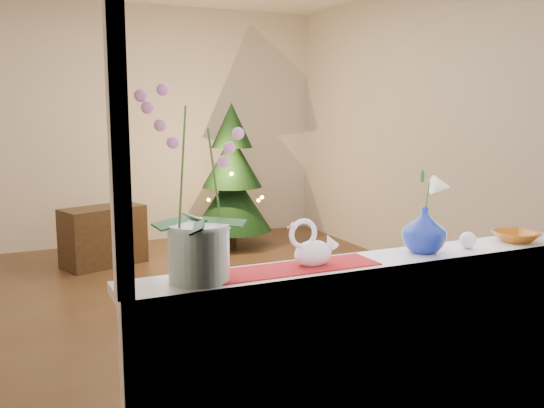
% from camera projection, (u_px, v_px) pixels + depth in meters
% --- Properties ---
extents(ground, '(5.00, 5.00, 0.00)m').
position_uv_depth(ground, '(203.00, 304.00, 4.86)').
color(ground, '#3C2518').
rests_on(ground, ground).
extents(wall_back, '(4.50, 0.10, 2.70)m').
position_uv_depth(wall_back, '(131.00, 126.00, 6.88)').
color(wall_back, beige).
rests_on(wall_back, ground).
extents(wall_front, '(4.50, 0.10, 2.70)m').
position_uv_depth(wall_front, '(396.00, 161.00, 2.40)').
color(wall_front, beige).
rests_on(wall_front, ground).
extents(wall_right, '(0.10, 5.00, 2.70)m').
position_uv_depth(wall_right, '(433.00, 130.00, 5.58)').
color(wall_right, beige).
rests_on(wall_right, ground).
extents(window_apron, '(2.20, 0.08, 0.88)m').
position_uv_depth(window_apron, '(383.00, 373.00, 2.59)').
color(window_apron, white).
rests_on(window_apron, ground).
extents(windowsill, '(2.20, 0.26, 0.04)m').
position_uv_depth(windowsill, '(374.00, 263.00, 2.59)').
color(windowsill, white).
rests_on(windowsill, window_apron).
extents(window_frame, '(2.22, 0.06, 1.60)m').
position_uv_depth(window_frame, '(394.00, 71.00, 2.38)').
color(window_frame, white).
rests_on(window_frame, windowsill).
extents(runner, '(0.70, 0.20, 0.01)m').
position_uv_depth(runner, '(295.00, 268.00, 2.43)').
color(runner, maroon).
rests_on(runner, windowsill).
extents(orchid_pot, '(0.31, 0.31, 0.72)m').
position_uv_depth(orchid_pot, '(197.00, 185.00, 2.20)').
color(orchid_pot, white).
rests_on(orchid_pot, windowsill).
extents(swan, '(0.23, 0.12, 0.19)m').
position_uv_depth(swan, '(313.00, 243.00, 2.46)').
color(swan, white).
rests_on(swan, windowsill).
extents(blue_vase, '(0.29, 0.29, 0.24)m').
position_uv_depth(blue_vase, '(424.00, 226.00, 2.69)').
color(blue_vase, navy).
rests_on(blue_vase, windowsill).
extents(lily, '(0.13, 0.07, 0.18)m').
position_uv_depth(lily, '(426.00, 180.00, 2.65)').
color(lily, silver).
rests_on(lily, blue_vase).
extents(paperweight, '(0.10, 0.10, 0.08)m').
position_uv_depth(paperweight, '(468.00, 240.00, 2.77)').
color(paperweight, white).
rests_on(paperweight, windowsill).
extents(amber_dish, '(0.20, 0.20, 0.04)m').
position_uv_depth(amber_dish, '(516.00, 237.00, 2.91)').
color(amber_dish, '#A75512').
rests_on(amber_dish, windowsill).
extents(xmas_tree, '(1.14, 1.14, 1.61)m').
position_uv_depth(xmas_tree, '(232.00, 175.00, 6.75)').
color(xmas_tree, black).
rests_on(xmas_tree, ground).
extents(side_table, '(0.86, 0.62, 0.59)m').
position_uv_depth(side_table, '(103.00, 236.00, 6.00)').
color(side_table, black).
rests_on(side_table, ground).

